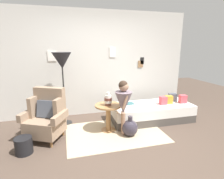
{
  "coord_description": "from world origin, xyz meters",
  "views": [
    {
      "loc": [
        -0.8,
        -2.6,
        1.74
      ],
      "look_at": [
        0.15,
        0.95,
        0.85
      ],
      "focal_mm": 28.96,
      "sensor_mm": 36.0,
      "label": 1
    }
  ],
  "objects": [
    {
      "name": "side_table",
      "position": [
        0.03,
        0.81,
        0.4
      ],
      "size": [
        0.55,
        0.55,
        0.57
      ],
      "color": "#9E7042",
      "rests_on": "ground"
    },
    {
      "name": "gallery_wall",
      "position": [
        0.0,
        1.95,
        1.3
      ],
      "size": [
        4.8,
        0.12,
        2.6
      ],
      "color": "beige",
      "rests_on": "ground"
    },
    {
      "name": "demijohn_near",
      "position": [
        0.39,
        0.49,
        0.16
      ],
      "size": [
        0.32,
        0.32,
        0.4
      ],
      "color": "#332D38",
      "rests_on": "ground"
    },
    {
      "name": "vase_striped",
      "position": [
        0.02,
        0.78,
        0.68
      ],
      "size": [
        0.15,
        0.15,
        0.27
      ],
      "color": "brown",
      "rests_on": "side_table"
    },
    {
      "name": "pillow_extra",
      "position": [
        1.41,
        1.0,
        0.49
      ],
      "size": [
        0.17,
        0.13,
        0.19
      ],
      "primitive_type": "cube",
      "rotation": [
        0.0,
        0.0,
        0.06
      ],
      "color": "#D64C56",
      "rests_on": "daybed"
    },
    {
      "name": "daybed",
      "position": [
        1.15,
        1.07,
        0.2
      ],
      "size": [
        1.91,
        0.83,
        0.4
      ],
      "color": "#4C4742",
      "rests_on": "ground"
    },
    {
      "name": "person_child",
      "position": [
        0.28,
        0.58,
        0.7
      ],
      "size": [
        0.34,
        0.34,
        1.1
      ],
      "color": "#A37A60",
      "rests_on": "ground"
    },
    {
      "name": "ground_plane",
      "position": [
        0.0,
        0.0,
        0.0
      ],
      "size": [
        12.0,
        12.0,
        0.0
      ],
      "primitive_type": "plane",
      "color": "#4C3D33"
    },
    {
      "name": "pillow_back",
      "position": [
        1.57,
        1.03,
        0.49
      ],
      "size": [
        0.19,
        0.14,
        0.19
      ],
      "primitive_type": "cube",
      "rotation": [
        0.0,
        0.0,
        -0.15
      ],
      "color": "orange",
      "rests_on": "daybed"
    },
    {
      "name": "book_on_daybed",
      "position": [
        0.63,
        1.23,
        0.42
      ],
      "size": [
        0.23,
        0.17,
        0.03
      ],
      "primitive_type": "cube",
      "rotation": [
        0.0,
        0.0,
        0.04
      ],
      "color": "#346166",
      "rests_on": "daybed"
    },
    {
      "name": "pillow_head",
      "position": [
        1.92,
        0.97,
        0.5
      ],
      "size": [
        0.17,
        0.14,
        0.2
      ],
      "primitive_type": "cube",
      "rotation": [
        0.0,
        0.0,
        -0.1
      ],
      "color": "#D64C56",
      "rests_on": "daybed"
    },
    {
      "name": "rug",
      "position": [
        0.13,
        0.66,
        0.01
      ],
      "size": [
        1.94,
        1.32,
        0.01
      ],
      "primitive_type": "cube",
      "color": "tan",
      "rests_on": "ground"
    },
    {
      "name": "floor_lamp",
      "position": [
        -0.83,
        1.42,
        1.39
      ],
      "size": [
        0.41,
        0.41,
        1.61
      ],
      "color": "black",
      "rests_on": "ground"
    },
    {
      "name": "magazine_basket",
      "position": [
        -1.52,
        0.36,
        0.14
      ],
      "size": [
        0.28,
        0.28,
        0.28
      ],
      "primitive_type": "cylinder",
      "color": "black",
      "rests_on": "ground"
    },
    {
      "name": "pillow_mid",
      "position": [
        1.77,
        1.18,
        0.49
      ],
      "size": [
        0.2,
        0.14,
        0.19
      ],
      "primitive_type": "cube",
      "rotation": [
        0.0,
        0.0,
        -0.13
      ],
      "color": "#474C56",
      "rests_on": "daybed"
    },
    {
      "name": "armchair",
      "position": [
        -1.17,
        0.81,
        0.44
      ],
      "size": [
        0.9,
        0.82,
        0.97
      ],
      "color": "olive",
      "rests_on": "ground"
    }
  ]
}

